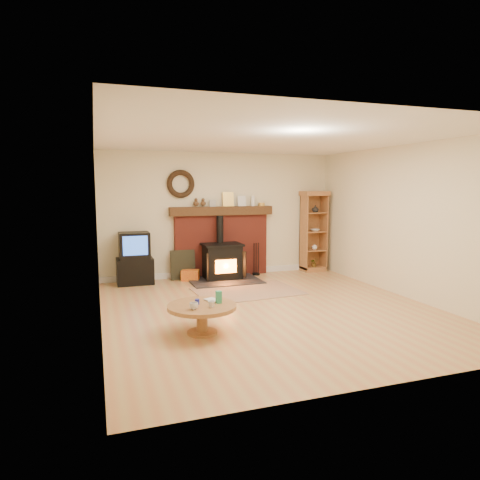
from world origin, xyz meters
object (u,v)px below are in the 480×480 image
object	(u,v)px
curio_cabinet	(313,231)
coffee_table	(202,310)
wood_stove	(223,262)
tv_unit	(135,259)

from	to	relation	value
curio_cabinet	coffee_table	distance (m)	4.76
wood_stove	tv_unit	size ratio (longest dim) A/B	1.38
curio_cabinet	coffee_table	xyz separation A→B (m)	(-3.38, -3.31, -0.59)
wood_stove	coffee_table	xyz separation A→B (m)	(-1.17, -3.03, -0.05)
curio_cabinet	coffee_table	world-z (taller)	curio_cabinet
tv_unit	wood_stove	bearing A→B (deg)	-6.40
tv_unit	coffee_table	bearing A→B (deg)	-80.12
wood_stove	coffee_table	size ratio (longest dim) A/B	1.57
tv_unit	coffee_table	xyz separation A→B (m)	(0.56, -3.22, -0.17)
wood_stove	curio_cabinet	distance (m)	2.29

